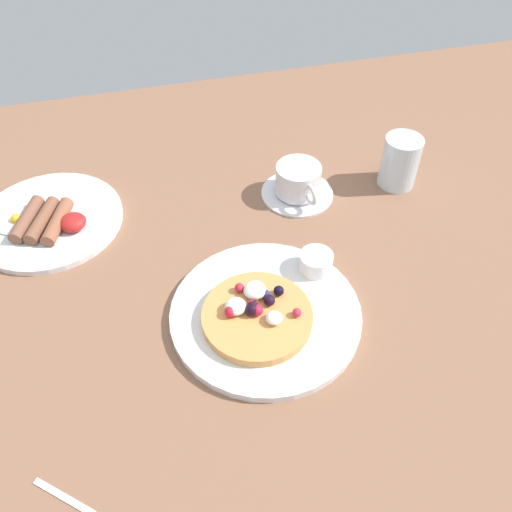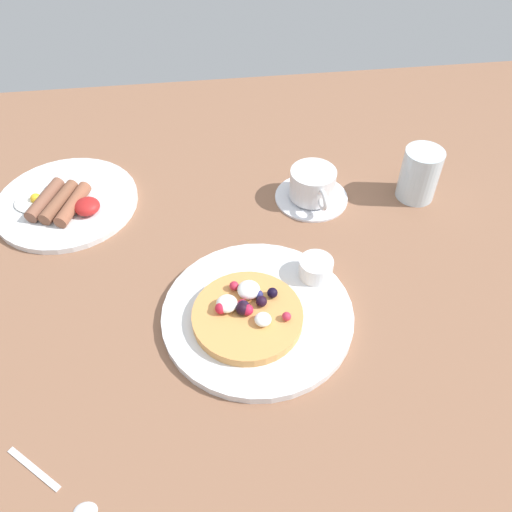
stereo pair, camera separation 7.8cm
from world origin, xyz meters
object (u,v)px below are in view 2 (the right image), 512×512
object	(u,v)px
pancake_plate	(258,315)
syrup_ramekin	(316,268)
coffee_saucer	(311,197)
coffee_cup	(313,183)
breakfast_plate	(67,202)
teaspoon	(66,495)
water_glass	(420,174)

from	to	relation	value
pancake_plate	syrup_ramekin	xyz separation A→B (cm)	(10.07, 6.30, 2.27)
coffee_saucer	syrup_ramekin	bearing A→B (deg)	-99.80
pancake_plate	coffee_cup	bearing A→B (deg)	62.60
coffee_cup	coffee_saucer	bearing A→B (deg)	98.03
pancake_plate	breakfast_plate	bearing A→B (deg)	136.38
breakfast_plate	teaspoon	bearing A→B (deg)	-83.70
pancake_plate	coffee_saucer	world-z (taller)	pancake_plate
coffee_saucer	water_glass	world-z (taller)	water_glass
syrup_ramekin	water_glass	distance (cm)	29.43
syrup_ramekin	breakfast_plate	bearing A→B (deg)	150.22
breakfast_plate	water_glass	distance (cm)	64.99
pancake_plate	breakfast_plate	xyz separation A→B (cm)	(-31.68, 30.19, -0.12)
breakfast_plate	coffee_saucer	size ratio (longest dim) A/B	1.91
coffee_cup	teaspoon	world-z (taller)	coffee_cup
syrup_ramekin	water_glass	xyz separation A→B (cm)	(22.87, 18.42, 2.02)
pancake_plate	coffee_saucer	size ratio (longest dim) A/B	2.13
syrup_ramekin	water_glass	size ratio (longest dim) A/B	0.54
teaspoon	water_glass	distance (cm)	75.91
syrup_ramekin	coffee_saucer	world-z (taller)	syrup_ramekin
syrup_ramekin	water_glass	bearing A→B (deg)	38.85
pancake_plate	coffee_saucer	xyz separation A→B (cm)	(13.52, 26.27, -0.26)
pancake_plate	teaspoon	bearing A→B (deg)	-138.08
pancake_plate	teaspoon	size ratio (longest dim) A/B	2.46
breakfast_plate	syrup_ramekin	bearing A→B (deg)	-29.78
pancake_plate	coffee_cup	distance (cm)	29.58
breakfast_plate	coffee_cup	size ratio (longest dim) A/B	2.29
pancake_plate	coffee_cup	xyz separation A→B (cm)	(13.54, 26.13, 2.99)
syrup_ramekin	coffee_cup	xyz separation A→B (cm)	(3.47, 19.82, 0.73)
pancake_plate	syrup_ramekin	distance (cm)	12.09
coffee_cup	breakfast_plate	bearing A→B (deg)	174.87
syrup_ramekin	teaspoon	bearing A→B (deg)	-140.60
coffee_cup	water_glass	bearing A→B (deg)	-4.14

